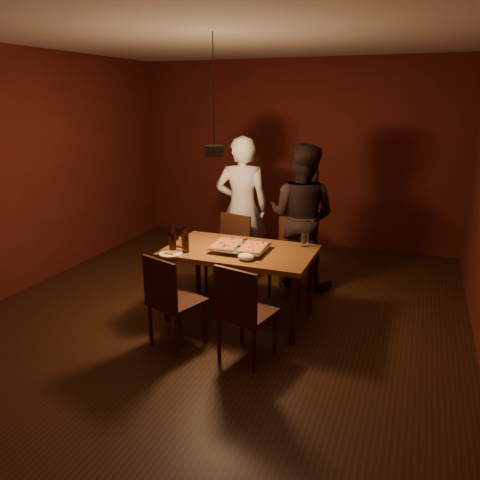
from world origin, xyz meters
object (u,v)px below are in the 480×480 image
(chair_far_left, at_px, (231,245))
(chair_near_left, at_px, (170,294))
(chair_far_right, at_px, (293,250))
(diner_white, at_px, (242,208))
(dining_table, at_px, (240,256))
(diner_dark, at_px, (301,216))
(beer_bottle_b, at_px, (185,239))
(pizza_tray, at_px, (240,248))
(beer_bottle_a, at_px, (172,238))
(chair_near_right, at_px, (242,305))
(plate_slice, at_px, (171,254))
(pendant_lamp, at_px, (214,150))

(chair_far_left, bearing_deg, chair_near_left, 103.61)
(chair_far_right, relative_size, diner_white, 0.27)
(dining_table, height_order, diner_dark, diner_dark)
(beer_bottle_b, distance_m, diner_dark, 1.63)
(dining_table, relative_size, chair_near_left, 2.81)
(pizza_tray, bearing_deg, beer_bottle_a, -153.92)
(chair_far_left, distance_m, beer_bottle_b, 1.07)
(chair_far_right, xyz_separation_m, pizza_tray, (-0.33, -0.86, 0.24))
(chair_far_left, xyz_separation_m, beer_bottle_b, (-0.08, -1.00, 0.35))
(dining_table, bearing_deg, diner_dark, 72.30)
(chair_near_right, bearing_deg, pizza_tray, 125.32)
(chair_far_right, height_order, diner_dark, diner_dark)
(plate_slice, bearing_deg, diner_white, 84.16)
(chair_far_right, bearing_deg, pizza_tray, 73.04)
(dining_table, relative_size, beer_bottle_b, 5.47)
(diner_dark, height_order, pendant_lamp, pendant_lamp)
(dining_table, xyz_separation_m, beer_bottle_a, (-0.61, -0.30, 0.21))
(chair_far_right, bearing_deg, plate_slice, 56.96)
(beer_bottle_a, distance_m, diner_white, 1.46)
(chair_far_right, bearing_deg, diner_dark, -88.88)
(chair_far_left, distance_m, beer_bottle_a, 1.10)
(chair_far_left, xyz_separation_m, pendant_lamp, (0.19, -0.86, 1.22))
(chair_far_left, bearing_deg, pizza_tray, 130.83)
(beer_bottle_b, xyz_separation_m, plate_slice, (-0.10, -0.12, -0.13))
(plate_slice, xyz_separation_m, diner_dark, (0.93, 1.52, 0.11))
(chair_far_left, bearing_deg, diner_dark, -140.13)
(chair_near_left, height_order, diner_white, diner_white)
(chair_far_left, bearing_deg, dining_table, 131.13)
(chair_far_left, distance_m, chair_far_right, 0.75)
(dining_table, xyz_separation_m, diner_dark, (0.36, 1.12, 0.19))
(chair_far_right, xyz_separation_m, chair_near_left, (-0.70, -1.64, 0.00))
(plate_slice, bearing_deg, dining_table, 35.03)
(chair_near_right, distance_m, beer_bottle_b, 1.04)
(plate_slice, bearing_deg, chair_near_left, -63.14)
(chair_far_right, height_order, pendant_lamp, pendant_lamp)
(chair_near_right, xyz_separation_m, diner_dark, (0.02, 1.94, 0.33))
(dining_table, bearing_deg, beer_bottle_b, -149.37)
(dining_table, bearing_deg, pizza_tray, -67.39)
(beer_bottle_a, bearing_deg, pizza_tray, 22.92)
(dining_table, height_order, chair_near_left, chair_near_left)
(dining_table, distance_m, chair_far_left, 0.84)
(plate_slice, bearing_deg, diner_dark, 58.51)
(chair_near_left, height_order, chair_near_right, same)
(dining_table, relative_size, pizza_tray, 2.73)
(chair_near_right, distance_m, pendant_lamp, 1.51)
(diner_dark, relative_size, pendant_lamp, 1.58)
(beer_bottle_a, relative_size, pendant_lamp, 0.25)
(diner_white, bearing_deg, beer_bottle_a, 66.51)
(diner_dark, bearing_deg, beer_bottle_b, 67.35)
(chair_near_right, relative_size, beer_bottle_a, 1.82)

